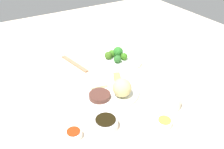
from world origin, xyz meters
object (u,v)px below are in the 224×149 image
main_plate (109,92)px  sauce_ramekin_sweet_and_sour (74,135)px  teacup (173,102)px  chopsticks_pair (75,64)px  soy_sauce_bowl (106,124)px  sauce_ramekin_hot_mustard (164,123)px  broccoli_plate (119,61)px

main_plate → sauce_ramekin_sweet_and_sour: bearing=34.2°
main_plate → teacup: (-0.17, 0.22, 0.02)m
teacup → chopsticks_pair: (0.20, -0.52, -0.02)m
soy_sauce_bowl → sauce_ramekin_sweet_and_sour: bearing=-6.2°
sauce_ramekin_hot_mustard → teacup: (-0.10, -0.06, 0.01)m
sauce_ramekin_sweet_and_sour → teacup: teacup is taller
broccoli_plate → teacup: bearing=88.4°
soy_sauce_bowl → teacup: size_ratio=1.49×
sauce_ramekin_hot_mustard → chopsticks_pair: 0.60m
broccoli_plate → sauce_ramekin_sweet_and_sour: size_ratio=4.14×
chopsticks_pair → main_plate: bearing=95.5°
broccoli_plate → chopsticks_pair: size_ratio=1.11×
broccoli_plate → sauce_ramekin_hot_mustard: 0.50m
broccoli_plate → teacup: teacup is taller
broccoli_plate → chopsticks_pair: (0.21, -0.10, -0.00)m
main_plate → soy_sauce_bowl: size_ratio=2.81×
broccoli_plate → sauce_ramekin_sweet_and_sour: 0.56m
soy_sauce_bowl → teacup: 0.29m
main_plate → broccoli_plate: (-0.18, -0.21, -0.00)m
teacup → chopsticks_pair: 0.56m
main_plate → chopsticks_pair: (0.03, -0.31, -0.00)m
main_plate → teacup: size_ratio=4.17×
main_plate → broccoli_plate: bearing=-131.4°
main_plate → chopsticks_pair: bearing=-84.5°
main_plate → sauce_ramekin_hot_mustard: (-0.07, 0.28, 0.01)m
sauce_ramekin_hot_mustard → sauce_ramekin_sweet_and_sour: bearing=-20.9°
broccoli_plate → sauce_ramekin_sweet_and_sour: (0.42, 0.37, 0.01)m
broccoli_plate → soy_sauce_bowl: 0.49m
soy_sauce_bowl → sauce_ramekin_sweet_and_sour: 0.12m
soy_sauce_bowl → chopsticks_pair: 0.49m
teacup → soy_sauce_bowl: bearing=-8.2°
broccoli_plate → teacup: (0.01, 0.42, 0.02)m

